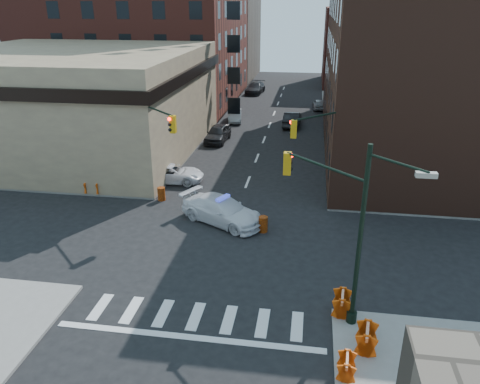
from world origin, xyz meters
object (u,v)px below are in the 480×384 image
(pedestrian_a, at_px, (141,176))
(barricade_nw_a, at_px, (133,185))
(police_car, at_px, (222,210))
(barricade_se_a, at_px, (342,303))
(parked_car_wnear, at_px, (218,133))
(barrel_bank, at_px, (161,194))
(parked_car_wfar, at_px, (235,116))
(parked_car_enear, at_px, (292,119))
(pedestrian_b, at_px, (118,181))
(barrel_road, at_px, (263,224))
(pickup, at_px, (172,173))

(pedestrian_a, xyz_separation_m, barricade_nw_a, (-0.36, -0.66, -0.44))
(police_car, height_order, barricade_se_a, police_car)
(parked_car_wnear, height_order, pedestrian_a, pedestrian_a)
(barrel_bank, relative_size, barricade_nw_a, 0.81)
(parked_car_wfar, relative_size, pedestrian_a, 2.39)
(parked_car_wfar, distance_m, pedestrian_a, 22.01)
(barricade_se_a, bearing_deg, parked_car_enear, 11.73)
(parked_car_enear, height_order, pedestrian_b, pedestrian_b)
(pedestrian_b, height_order, barrel_bank, pedestrian_b)
(police_car, distance_m, parked_car_wnear, 18.30)
(pedestrian_b, bearing_deg, barrel_bank, -30.63)
(barrel_road, height_order, barrel_bank, barrel_road)
(police_car, xyz_separation_m, barrel_bank, (-4.88, 2.81, -0.35))
(barrel_bank, xyz_separation_m, barricade_se_a, (11.90, -11.30, 0.15))
(parked_car_wnear, xyz_separation_m, barrel_bank, (-1.02, -15.08, -0.34))
(pedestrian_a, relative_size, barricade_nw_a, 1.50)
(parked_car_wfar, bearing_deg, parked_car_enear, -18.16)
(parked_car_enear, relative_size, barricade_nw_a, 4.14)
(barrel_road, bearing_deg, barricade_nw_a, 154.43)
(parked_car_enear, xyz_separation_m, barricade_se_a, (3.90, -33.60, -0.17))
(barricade_se_a, bearing_deg, pedestrian_b, 57.48)
(pedestrian_b, bearing_deg, parked_car_wfar, 54.93)
(parked_car_wfar, relative_size, barrel_road, 4.29)
(police_car, xyz_separation_m, pedestrian_a, (-7.00, 4.57, 0.21))
(parked_car_wnear, relative_size, pedestrian_b, 2.64)
(pedestrian_b, xyz_separation_m, barricade_se_a, (15.18, -11.70, -0.43))
(pedestrian_a, bearing_deg, pedestrian_b, -123.43)
(barricade_nw_a, bearing_deg, barrel_road, -35.95)
(pickup, relative_size, barrel_bank, 5.19)
(pedestrian_a, height_order, barricade_se_a, pedestrian_a)
(pickup, distance_m, parked_car_wfar, 19.96)
(parked_car_wnear, xyz_separation_m, barrel_road, (6.55, -18.79, -0.33))
(parked_car_wnear, distance_m, parked_car_enear, 10.04)
(parked_car_wnear, height_order, parked_car_enear, parked_car_wnear)
(parked_car_wfar, bearing_deg, pedestrian_b, -109.34)
(police_car, height_order, barricade_nw_a, police_car)
(parked_car_enear, bearing_deg, pedestrian_b, 65.64)
(barrel_road, bearing_deg, parked_car_wnear, 109.23)
(pedestrian_a, distance_m, barrel_road, 11.14)
(pickup, bearing_deg, parked_car_wfar, -8.02)
(pickup, xyz_separation_m, barrel_bank, (0.30, -3.61, -0.21))
(parked_car_enear, height_order, barricade_nw_a, parked_car_enear)
(pickup, relative_size, barricade_nw_a, 4.19)
(pickup, xyz_separation_m, barrel_road, (7.87, -7.32, -0.19))
(parked_car_wfar, relative_size, barrel_bank, 4.45)
(police_car, bearing_deg, barricade_nw_a, 90.20)
(police_car, distance_m, parked_car_enear, 25.30)
(pickup, xyz_separation_m, pedestrian_b, (-2.98, -3.21, 0.38))
(barrel_road, relative_size, barrel_bank, 1.04)
(pedestrian_b, bearing_deg, barrel_road, -44.42)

